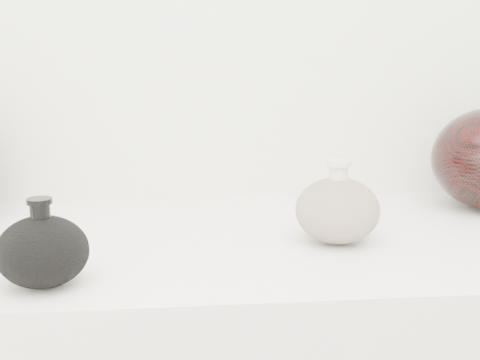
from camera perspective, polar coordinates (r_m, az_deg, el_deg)
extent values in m
cube|color=silver|center=(0.99, -1.02, -5.79)|extent=(1.20, 0.50, 0.03)
ellipsoid|color=black|center=(0.82, -16.49, -5.88)|extent=(0.14, 0.14, 0.08)
cylinder|color=black|center=(0.81, -16.69, -2.60)|extent=(0.03, 0.03, 0.03)
cylinder|color=black|center=(0.80, -16.75, -1.73)|extent=(0.04, 0.04, 0.01)
ellipsoid|color=beige|center=(0.96, 8.32, -2.59)|extent=(0.15, 0.15, 0.09)
cylinder|color=beige|center=(0.95, 8.42, 0.57)|extent=(0.03, 0.03, 0.03)
cylinder|color=beige|center=(0.95, 8.44, 1.41)|extent=(0.04, 0.04, 0.01)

